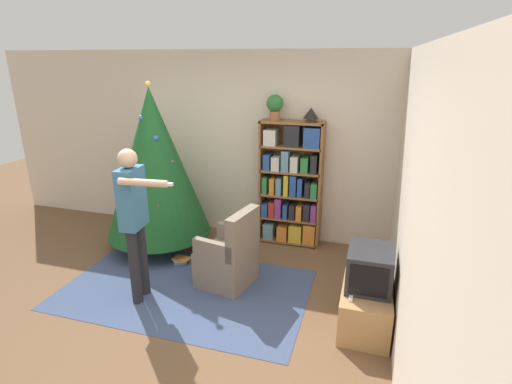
{
  "coord_description": "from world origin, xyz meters",
  "views": [
    {
      "loc": [
        1.72,
        -3.15,
        2.49
      ],
      "look_at": [
        0.49,
        0.94,
        1.05
      ],
      "focal_mm": 28.0,
      "sensor_mm": 36.0,
      "label": 1
    }
  ],
  "objects": [
    {
      "name": "wall_back",
      "position": [
        0.0,
        2.15,
        1.3
      ],
      "size": [
        8.0,
        0.1,
        2.6
      ],
      "color": "beige",
      "rests_on": "ground_plane"
    },
    {
      "name": "armchair",
      "position": [
        0.25,
        0.66,
        0.32
      ],
      "size": [
        0.67,
        0.66,
        0.92
      ],
      "rotation": [
        0.0,
        0.0,
        -1.77
      ],
      "color": "#7A6B5B",
      "rests_on": "ground_plane"
    },
    {
      "name": "game_remote",
      "position": [
        1.64,
        0.09,
        0.43
      ],
      "size": [
        0.04,
        0.12,
        0.02
      ],
      "color": "white",
      "rests_on": "tv_stand"
    },
    {
      "name": "potted_plant",
      "position": [
        0.44,
        1.94,
        1.9
      ],
      "size": [
        0.22,
        0.22,
        0.33
      ],
      "color": "#935B38",
      "rests_on": "bookshelf"
    },
    {
      "name": "table_lamp",
      "position": [
        0.91,
        1.94,
        1.82
      ],
      "size": [
        0.2,
        0.2,
        0.18
      ],
      "color": "#473828",
      "rests_on": "bookshelf"
    },
    {
      "name": "ground_plane",
      "position": [
        0.0,
        0.0,
        0.0
      ],
      "size": [
        14.0,
        14.0,
        0.0
      ],
      "primitive_type": "plane",
      "color": "brown"
    },
    {
      "name": "bookshelf",
      "position": [
        0.69,
        1.93,
        0.85
      ],
      "size": [
        0.84,
        0.27,
        1.71
      ],
      "color": "brown",
      "rests_on": "ground_plane"
    },
    {
      "name": "standing_person",
      "position": [
        -0.56,
        0.11,
        0.98
      ],
      "size": [
        0.66,
        0.47,
        1.66
      ],
      "rotation": [
        0.0,
        0.0,
        -1.47
      ],
      "color": "#232328",
      "rests_on": "ground_plane"
    },
    {
      "name": "christmas_tree",
      "position": [
        -1.0,
        1.3,
        1.18
      ],
      "size": [
        1.38,
        1.38,
        2.22
      ],
      "color": "#4C3323",
      "rests_on": "ground_plane"
    },
    {
      "name": "book_pile_near_tree",
      "position": [
        -0.5,
        0.93,
        0.04
      ],
      "size": [
        0.22,
        0.18,
        0.08
      ],
      "color": "#5B899E",
      "rests_on": "ground_plane"
    },
    {
      "name": "wall_right",
      "position": [
        2.09,
        0.0,
        1.3
      ],
      "size": [
        0.1,
        8.0,
        2.6
      ],
      "color": "beige",
      "rests_on": "ground_plane"
    },
    {
      "name": "television",
      "position": [
        1.78,
        0.35,
        0.61
      ],
      "size": [
        0.41,
        0.5,
        0.38
      ],
      "color": "#28282D",
      "rests_on": "tv_stand"
    },
    {
      "name": "tv_stand",
      "position": [
        1.78,
        0.35,
        0.21
      ],
      "size": [
        0.46,
        0.88,
        0.42
      ],
      "color": "tan",
      "rests_on": "ground_plane"
    },
    {
      "name": "area_rug",
      "position": [
        -0.18,
        0.39,
        0.0
      ],
      "size": [
        2.73,
        1.65,
        0.01
      ],
      "color": "#3D4C70",
      "rests_on": "ground_plane"
    }
  ]
}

